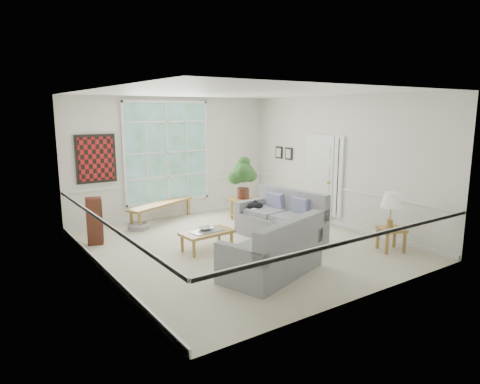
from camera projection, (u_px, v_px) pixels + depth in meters
The scene contains 24 objects.
floor at pixel (242, 245), 8.61m from camera, with size 5.50×6.00×0.01m, color #BEB89E.
ceiling at pixel (242, 93), 8.05m from camera, with size 5.50×6.00×0.02m, color white.
wall_back at pixel (174, 158), 10.76m from camera, with size 5.50×0.02×3.00m, color silver.
wall_front at pixel (365, 197), 5.90m from camera, with size 5.50×0.02×3.00m, color silver.
wall_left at pixel (100, 185), 6.80m from camera, with size 0.02×6.00×3.00m, color silver.
wall_right at pixel (340, 162), 9.86m from camera, with size 0.02×6.00×3.00m, color silver.
window_back at pixel (167, 152), 10.59m from camera, with size 2.30×0.08×2.40m, color white.
entry_door at pixel (319, 178), 10.40m from camera, with size 0.08×0.90×2.10m, color white.
door_sidelight at pixel (339, 177), 9.88m from camera, with size 0.08×0.26×1.90m, color white.
wall_art at pixel (96, 159), 9.62m from camera, with size 0.90×0.06×1.10m, color #5D1212.
wall_frame_near at pixel (288, 154), 11.24m from camera, with size 0.04×0.26×0.32m, color black.
wall_frame_far at pixel (279, 152), 11.57m from camera, with size 0.04×0.26×0.32m, color black.
loveseat_right at pixel (280, 215), 9.04m from camera, with size 0.96×1.85×1.00m, color gray.
loveseat_front at pixel (271, 246), 7.01m from camera, with size 1.80×0.93×0.97m, color gray.
coffee_table at pixel (207, 241), 8.29m from camera, with size 1.00×0.55×0.37m, color olive.
pewter_bowl at pixel (205, 228), 8.32m from camera, with size 0.32×0.32×0.08m, color #9E9EA3.
window_bench at pixel (162, 212), 10.41m from camera, with size 1.97×0.38×0.46m, color olive.
end_table at pixel (244, 209), 10.58m from camera, with size 0.55×0.55×0.55m, color olive.
houseplant at pixel (243, 178), 10.39m from camera, with size 0.61×0.61×1.04m, color #2A5624, non-canonical shape.
side_table at pixel (391, 239), 8.24m from camera, with size 0.45×0.45×0.46m, color olive.
table_lamp at pixel (391, 210), 8.16m from camera, with size 0.40×0.40×0.68m, color white, non-canonical shape.
pet_bed at pixel (138, 226), 9.75m from camera, with size 0.49×0.49×0.14m, color gray.
floor_speaker at pixel (94, 221), 8.59m from camera, with size 0.30×0.24×0.96m, color #421E13.
cat at pixel (255, 206), 9.42m from camera, with size 0.39×0.27×0.18m, color black.
Camera 1 is at (-4.69, -6.79, 2.67)m, focal length 32.00 mm.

